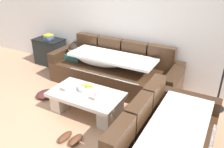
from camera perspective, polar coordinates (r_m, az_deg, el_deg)
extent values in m
plane|color=tan|center=(3.71, -12.87, -13.16)|extent=(14.00, 14.00, 0.00)
cube|color=silver|center=(4.78, 2.82, 14.55)|extent=(9.00, 0.10, 2.70)
cube|color=#442B1A|center=(4.65, 0.38, -0.65)|extent=(2.59, 0.92, 0.42)
cube|color=#442B1A|center=(5.19, -5.82, 7.38)|extent=(0.53, 0.16, 0.46)
cube|color=#442B1A|center=(4.91, -0.38, 6.41)|extent=(0.53, 0.16, 0.46)
cube|color=#442B1A|center=(4.68, 5.64, 5.27)|extent=(0.53, 0.16, 0.46)
cube|color=#442B1A|center=(4.51, 12.17, 3.97)|extent=(0.53, 0.16, 0.46)
cube|color=#362315|center=(5.16, -11.54, 5.34)|extent=(0.18, 0.92, 0.20)
cube|color=#362315|center=(4.14, 15.26, -0.41)|extent=(0.18, 0.92, 0.20)
cube|color=#2D6660|center=(5.01, -9.17, 4.34)|extent=(0.36, 0.28, 0.11)
sphere|color=tan|center=(4.92, -9.59, 5.92)|extent=(0.21, 0.21, 0.21)
sphere|color=black|center=(4.91, -9.61, 6.24)|extent=(0.20, 0.20, 0.20)
ellipsoid|color=white|center=(4.61, -3.38, 3.84)|extent=(1.10, 0.44, 0.28)
cube|color=white|center=(4.41, -0.04, 4.21)|extent=(1.70, 0.60, 0.05)
cube|color=white|center=(4.31, -2.40, -2.71)|extent=(1.44, 0.04, 0.38)
cube|color=#442B1A|center=(2.41, 1.58, -17.23)|extent=(0.16, 0.50, 0.46)
cube|color=#442B1A|center=(2.79, 6.64, -10.58)|extent=(0.16, 0.50, 0.46)
cube|color=#442B1A|center=(3.20, 10.30, -5.51)|extent=(0.16, 0.50, 0.46)
cube|color=#362315|center=(3.50, 17.97, -6.04)|extent=(0.92, 0.18, 0.20)
ellipsoid|color=white|center=(2.76, 15.14, -14.25)|extent=(0.44, 1.02, 0.28)
cube|color=white|center=(2.69, 15.76, -12.85)|extent=(0.60, 1.45, 0.05)
cube|color=beige|center=(3.79, -6.44, -5.10)|extent=(1.20, 0.68, 0.06)
cube|color=beige|center=(4.14, -11.58, -5.69)|extent=(0.20, 0.54, 0.32)
cube|color=beige|center=(3.69, -0.32, -9.44)|extent=(0.20, 0.54, 0.32)
cylinder|color=silver|center=(3.85, -6.36, -3.47)|extent=(0.28, 0.28, 0.07)
sphere|color=gold|center=(3.88, -6.16, -2.78)|extent=(0.08, 0.08, 0.08)
sphere|color=#619E2A|center=(3.81, -6.22, -3.35)|extent=(0.08, 0.08, 0.08)
sphere|color=orange|center=(3.81, -5.21, -3.31)|extent=(0.08, 0.08, 0.08)
sphere|color=gold|center=(3.86, -7.06, -2.97)|extent=(0.08, 0.08, 0.08)
cylinder|color=silver|center=(3.86, -11.22, -4.34)|extent=(0.06, 0.06, 0.01)
cylinder|color=silver|center=(3.84, -11.27, -3.82)|extent=(0.01, 0.01, 0.07)
cylinder|color=silver|center=(3.80, -11.38, -2.77)|extent=(0.07, 0.07, 0.08)
cylinder|color=silver|center=(3.56, -3.80, -6.68)|extent=(0.06, 0.06, 0.01)
cylinder|color=silver|center=(3.54, -3.82, -6.12)|extent=(0.01, 0.01, 0.07)
cylinder|color=silver|center=(3.49, -3.86, -5.01)|extent=(0.07, 0.07, 0.08)
cube|color=black|center=(5.85, -15.13, 5.26)|extent=(0.70, 0.42, 0.62)
cube|color=black|center=(5.75, -15.50, 8.23)|extent=(0.72, 0.44, 0.02)
cube|color=#2D569E|center=(5.73, -15.40, 8.42)|extent=(0.19, 0.23, 0.03)
cube|color=#72337F|center=(5.72, -15.40, 8.67)|extent=(0.15, 0.21, 0.02)
cube|color=#338C59|center=(5.71, -15.40, 8.96)|extent=(0.16, 0.23, 0.04)
cube|color=gold|center=(5.70, -15.52, 9.28)|extent=(0.16, 0.18, 0.03)
cylinder|color=black|center=(4.44, 24.29, -7.63)|extent=(0.28, 0.28, 0.02)
ellipsoid|color=#59331E|center=(3.48, -11.57, -15.03)|extent=(0.13, 0.28, 0.09)
ellipsoid|color=#59331E|center=(3.41, -9.00, -15.81)|extent=(0.14, 0.28, 0.09)
ellipsoid|color=#4C2323|center=(4.52, -15.83, -4.80)|extent=(0.49, 0.51, 0.12)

